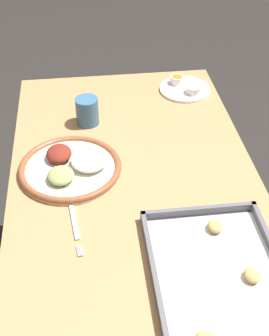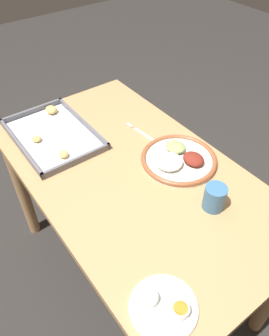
{
  "view_description": "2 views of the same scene",
  "coord_description": "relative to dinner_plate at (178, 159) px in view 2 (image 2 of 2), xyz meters",
  "views": [
    {
      "loc": [
        0.99,
        -0.12,
        1.63
      ],
      "look_at": [
        -0.02,
        0.0,
        0.79
      ],
      "focal_mm": 50.0,
      "sensor_mm": 36.0,
      "label": 1
    },
    {
      "loc": [
        -0.73,
        0.53,
        1.63
      ],
      "look_at": [
        -0.02,
        0.0,
        0.79
      ],
      "focal_mm": 35.0,
      "sensor_mm": 36.0,
      "label": 2
    }
  ],
  "objects": [
    {
      "name": "drinking_cup",
      "position": [
        -0.24,
        0.06,
        0.03
      ],
      "size": [
        0.07,
        0.07,
        0.09
      ],
      "color": "#38668E",
      "rests_on": "dining_table"
    },
    {
      "name": "baking_tray",
      "position": [
        0.44,
        0.32,
        -0.0
      ],
      "size": [
        0.44,
        0.3,
        0.04
      ],
      "color": "#595960",
      "rests_on": "dining_table"
    },
    {
      "name": "ground_plane",
      "position": [
        0.07,
        0.18,
        -0.77
      ],
      "size": [
        8.0,
        8.0,
        0.0
      ],
      "primitive_type": "plane",
      "color": "#282623"
    },
    {
      "name": "dinner_plate",
      "position": [
        0.0,
        0.0,
        0.0
      ],
      "size": [
        0.3,
        0.3,
        0.05
      ],
      "color": "white",
      "rests_on": "dining_table"
    },
    {
      "name": "dining_table",
      "position": [
        0.07,
        0.18,
        -0.14
      ],
      "size": [
        1.25,
        0.71,
        0.76
      ],
      "color": "#AD7F51",
      "rests_on": "ground_plane"
    },
    {
      "name": "fork",
      "position": [
        0.2,
        0.0,
        -0.01
      ],
      "size": [
        0.22,
        0.04,
        0.0
      ],
      "rotation": [
        0.0,
        0.0,
        0.11
      ],
      "color": "#B2B2B7",
      "rests_on": "dining_table"
    },
    {
      "name": "saucer_plate",
      "position": [
        -0.41,
        0.42,
        -0.0
      ],
      "size": [
        0.18,
        0.18,
        0.04
      ],
      "color": "white",
      "rests_on": "dining_table"
    }
  ]
}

